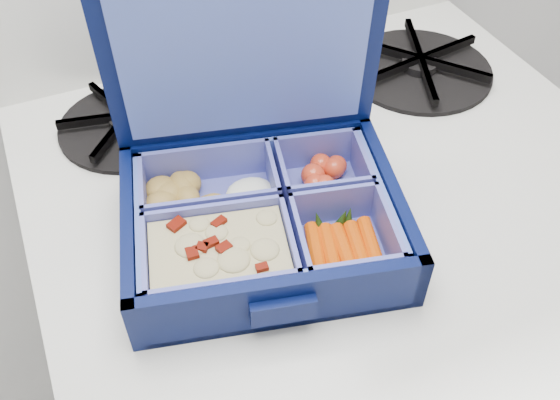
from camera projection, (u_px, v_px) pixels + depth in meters
name	position (u px, v px, depth m)	size (l,w,h in m)	color
stove	(316.00, 385.00, 0.95)	(0.60, 0.60, 0.90)	silver
bento_box	(263.00, 221.00, 0.54)	(0.24, 0.18, 0.06)	#040D39
burner_grate	(420.00, 63.00, 0.74)	(0.17, 0.17, 0.03)	black
burner_grate_rear	(128.00, 121.00, 0.67)	(0.15, 0.15, 0.02)	black
fork	(245.00, 139.00, 0.66)	(0.02, 0.17, 0.01)	silver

